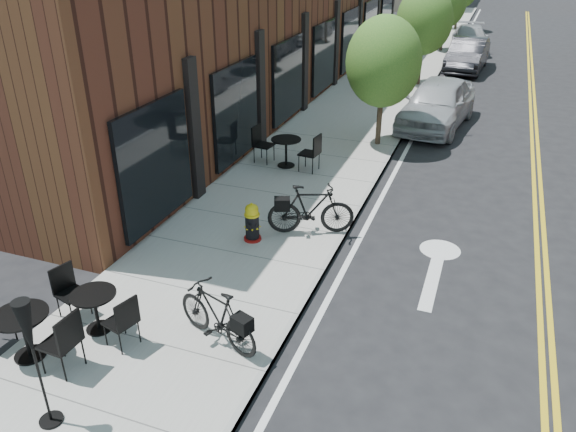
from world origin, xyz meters
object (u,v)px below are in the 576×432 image
at_px(parked_car_b, 467,55).
at_px(bicycle_left, 217,315).
at_px(bicycle_right, 311,209).
at_px(fire_hydrant, 252,223).
at_px(parked_car_c, 470,39).
at_px(bistro_set_b, 24,329).
at_px(bistro_set_a, 95,306).
at_px(bistro_set_c, 286,148).
at_px(patio_umbrella, 30,339).
at_px(parked_car_a, 437,103).

bearing_deg(parked_car_b, bicycle_left, -91.66).
relative_size(bicycle_right, parked_car_b, 0.42).
bearing_deg(fire_hydrant, parked_car_c, 105.00).
bearing_deg(bistro_set_b, parked_car_b, 81.94).
bearing_deg(bistro_set_a, parked_car_b, 95.77).
height_order(bicycle_right, bistro_set_c, bicycle_right).
xyz_separation_m(fire_hydrant, bicycle_left, (0.82, -3.24, 0.11)).
relative_size(bistro_set_b, bistro_set_c, 0.99).
height_order(bicycle_right, parked_car_c, parked_car_c).
relative_size(fire_hydrant, patio_umbrella, 0.44).
height_order(bicycle_left, bistro_set_a, bicycle_left).
distance_m(bicycle_left, bistro_set_b, 2.91).
distance_m(patio_umbrella, parked_car_c, 29.43).
bearing_deg(bicycle_right, bistro_set_a, 131.44).
bearing_deg(bicycle_right, bistro_set_c, 6.86).
bearing_deg(bicycle_left, patio_umbrella, -10.77).
distance_m(bistro_set_b, parked_car_a, 14.86).
bearing_deg(parked_car_b, bicycle_right, -92.07).
bearing_deg(bicycle_right, bicycle_left, 155.01).
xyz_separation_m(bistro_set_a, patio_umbrella, (0.63, -1.86, 0.95)).
height_order(fire_hydrant, parked_car_c, parked_car_c).
relative_size(bicycle_left, bistro_set_a, 0.98).
distance_m(bicycle_right, parked_car_a, 9.03).
relative_size(bicycle_left, parked_car_b, 0.38).
height_order(bistro_set_a, bistro_set_c, bistro_set_c).
height_order(fire_hydrant, bistro_set_c, bistro_set_c).
distance_m(bistro_set_a, patio_umbrella, 2.18).
bearing_deg(bistro_set_c, bistro_set_b, -88.92).
bearing_deg(parked_car_c, bicycle_left, -99.77).
bearing_deg(parked_car_b, fire_hydrant, -95.02).
height_order(parked_car_b, parked_car_c, parked_car_b).
bearing_deg(bicycle_left, bicycle_right, -163.07).
bearing_deg(patio_umbrella, fire_hydrant, 84.33).
distance_m(patio_umbrella, parked_car_a, 15.48).
bearing_deg(parked_car_c, bicycle_right, -99.83).
bearing_deg(bistro_set_c, bistro_set_a, -85.37).
height_order(fire_hydrant, parked_car_a, parked_car_a).
height_order(fire_hydrant, patio_umbrella, patio_umbrella).
height_order(bistro_set_a, bistro_set_b, bistro_set_b).
xyz_separation_m(fire_hydrant, parked_car_c, (2.60, 23.74, 0.14)).
height_order(bistro_set_a, parked_car_b, parked_car_b).
relative_size(bistro_set_b, patio_umbrella, 0.98).
distance_m(fire_hydrant, bicycle_left, 3.34).
relative_size(bistro_set_a, parked_car_b, 0.39).
xyz_separation_m(bistro_set_b, patio_umbrella, (1.22, -0.93, 0.89)).
bearing_deg(bistro_set_b, bicycle_right, 65.13).
distance_m(bicycle_right, bistro_set_c, 3.91).
height_order(bistro_set_c, parked_car_c, parked_car_c).
bearing_deg(patio_umbrella, bistro_set_c, 91.52).
relative_size(bistro_set_c, patio_umbrella, 1.00).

